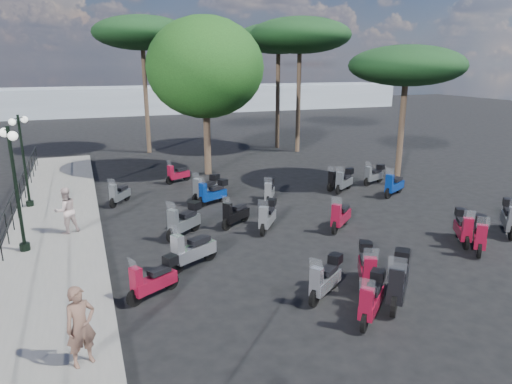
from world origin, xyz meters
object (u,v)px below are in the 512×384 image
object	(u,v)px
pine_2	(142,33)
scooter_15	(235,215)
scooter_13	(398,282)
scooter_9	(267,217)
broadleaf_tree	(205,68)
scooter_8	(367,269)
scooter_5	(119,195)
scooter_29	(374,175)
pedestrian_far	(66,210)
scooter_7	(325,279)
scooter_27	(510,219)
scooter_17	(269,192)
scooter_20	(480,236)
pine_0	(300,36)
scooter_23	(344,181)
scooter_10	(206,189)
lamp_post_2	(23,155)
woman	(81,326)
scooter_4	(184,221)
scooter_21	(340,217)
scooter_26	(463,228)
pine_3	(407,66)
lamp_post_1	(15,182)
scooter_11	(178,174)
scooter_2	(154,280)
pine_1	(279,39)
scooter_16	(213,193)
scooter_14	(371,300)

from	to	relation	value
pine_2	scooter_15	bearing A→B (deg)	-87.06
scooter_13	scooter_9	bearing A→B (deg)	-36.41
broadleaf_tree	scooter_8	bearing A→B (deg)	-88.02
scooter_5	scooter_15	world-z (taller)	scooter_15
scooter_29	pedestrian_far	bearing A→B (deg)	77.98
scooter_7	scooter_27	xyz separation A→B (m)	(8.07, 1.65, 0.06)
scooter_17	scooter_20	xyz separation A→B (m)	(4.09, -7.15, 0.03)
scooter_27	pine_0	world-z (taller)	pine_0
scooter_17	scooter_23	distance (m)	3.83
scooter_8	scooter_10	bearing A→B (deg)	-49.56
scooter_20	pine_2	world-z (taller)	pine_2
scooter_10	scooter_15	distance (m)	3.42
lamp_post_2	woman	distance (m)	11.58
woman	scooter_17	world-z (taller)	woman
scooter_4	scooter_29	distance (m)	10.69
scooter_21	scooter_26	distance (m)	3.95
scooter_5	scooter_26	bearing A→B (deg)	175.37
pine_3	scooter_17	bearing A→B (deg)	-175.85
lamp_post_1	scooter_4	distance (m)	5.20
scooter_5	scooter_13	distance (m)	12.18
scooter_11	pine_0	bearing A→B (deg)	-86.37
woman	pedestrian_far	distance (m)	7.61
scooter_10	pine_2	xyz separation A→B (m)	(-0.64, 12.10, 6.93)
scooter_15	scooter_11	bearing A→B (deg)	-30.09
woman	broadleaf_tree	bearing A→B (deg)	42.94
lamp_post_2	scooter_2	xyz separation A→B (m)	(3.52, -8.98, -1.75)
scooter_15	pine_1	xyz separation A→B (m)	(7.83, 14.22, 6.79)
scooter_2	pedestrian_far	bearing A→B (deg)	-7.19
scooter_7	scooter_26	size ratio (longest dim) A/B	0.94
scooter_23	scooter_29	world-z (taller)	scooter_23
woman	pedestrian_far	size ratio (longest dim) A/B	1.01
scooter_26	broadleaf_tree	world-z (taller)	broadleaf_tree
scooter_11	lamp_post_1	bearing A→B (deg)	112.15
scooter_16	pine_3	size ratio (longest dim) A/B	0.23
scooter_17	scooter_27	bearing A→B (deg)	163.56
scooter_14	pine_3	distance (m)	13.77
scooter_2	scooter_10	distance (m)	8.34
scooter_10	scooter_26	size ratio (longest dim) A/B	1.03
scooter_2	scooter_26	world-z (taller)	scooter_26
scooter_17	scooter_14	bearing A→B (deg)	110.71
scooter_4	scooter_8	xyz separation A→B (m)	(3.62, -5.34, -0.01)
scooter_9	pine_1	distance (m)	17.85
scooter_13	scooter_17	size ratio (longest dim) A/B	1.07
scooter_5	scooter_16	bearing A→B (deg)	-165.78
scooter_16	pine_2	xyz separation A→B (m)	(-0.77, 12.68, 6.97)
scooter_26	pine_1	size ratio (longest dim) A/B	0.17
scooter_23	lamp_post_2	bearing A→B (deg)	45.70
scooter_14	pine_2	bearing A→B (deg)	-38.42
scooter_2	pine_2	bearing A→B (deg)	-36.58
woman	scooter_10	bearing A→B (deg)	39.67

